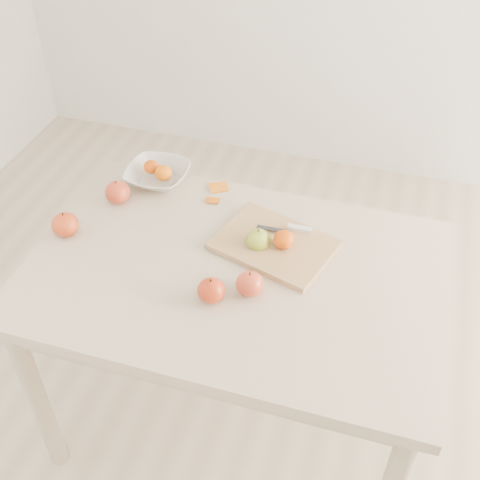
# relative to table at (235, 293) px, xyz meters

# --- Properties ---
(ground) EXTENTS (3.50, 3.50, 0.00)m
(ground) POSITION_rel_table_xyz_m (0.00, 0.00, -0.65)
(ground) COLOR #C6B293
(ground) RESTS_ON ground
(table) EXTENTS (1.20, 0.80, 0.75)m
(table) POSITION_rel_table_xyz_m (0.00, 0.00, 0.00)
(table) COLOR #C9B198
(table) RESTS_ON ground
(cutting_board) EXTENTS (0.39, 0.33, 0.02)m
(cutting_board) POSITION_rel_table_xyz_m (0.08, 0.13, 0.11)
(cutting_board) COLOR tan
(cutting_board) RESTS_ON table
(board_tangerine) EXTENTS (0.06, 0.06, 0.05)m
(board_tangerine) POSITION_rel_table_xyz_m (0.11, 0.12, 0.14)
(board_tangerine) COLOR #CC5507
(board_tangerine) RESTS_ON cutting_board
(fruit_bowl) EXTENTS (0.21, 0.21, 0.05)m
(fruit_bowl) POSITION_rel_table_xyz_m (-0.38, 0.34, 0.12)
(fruit_bowl) COLOR silver
(fruit_bowl) RESTS_ON table
(bowl_tangerine_near) EXTENTS (0.05, 0.05, 0.05)m
(bowl_tangerine_near) POSITION_rel_table_xyz_m (-0.41, 0.35, 0.15)
(bowl_tangerine_near) COLOR #E64408
(bowl_tangerine_near) RESTS_ON fruit_bowl
(bowl_tangerine_far) EXTENTS (0.06, 0.06, 0.05)m
(bowl_tangerine_far) POSITION_rel_table_xyz_m (-0.35, 0.32, 0.15)
(bowl_tangerine_far) COLOR orange
(bowl_tangerine_far) RESTS_ON fruit_bowl
(orange_peel_a) EXTENTS (0.07, 0.07, 0.01)m
(orange_peel_a) POSITION_rel_table_xyz_m (-0.17, 0.35, 0.10)
(orange_peel_a) COLOR orange
(orange_peel_a) RESTS_ON table
(orange_peel_b) EXTENTS (0.05, 0.04, 0.01)m
(orange_peel_b) POSITION_rel_table_xyz_m (-0.17, 0.28, 0.10)
(orange_peel_b) COLOR orange
(orange_peel_b) RESTS_ON table
(paring_knife) EXTENTS (0.17, 0.05, 0.01)m
(paring_knife) POSITION_rel_table_xyz_m (0.13, 0.20, 0.12)
(paring_knife) COLOR white
(paring_knife) RESTS_ON cutting_board
(apple_green) EXTENTS (0.07, 0.07, 0.07)m
(apple_green) POSITION_rel_table_xyz_m (0.04, 0.11, 0.13)
(apple_green) COLOR olive
(apple_green) RESTS_ON table
(apple_red_d) EXTENTS (0.08, 0.08, 0.07)m
(apple_red_d) POSITION_rel_table_xyz_m (-0.54, -0.00, 0.14)
(apple_red_d) COLOR #A40A09
(apple_red_d) RESTS_ON table
(apple_red_a) EXTENTS (0.08, 0.08, 0.07)m
(apple_red_a) POSITION_rel_table_xyz_m (-0.46, 0.19, 0.14)
(apple_red_a) COLOR maroon
(apple_red_a) RESTS_ON table
(apple_red_c) EXTENTS (0.08, 0.08, 0.07)m
(apple_red_c) POSITION_rel_table_xyz_m (-0.03, -0.13, 0.13)
(apple_red_c) COLOR #9A090B
(apple_red_c) RESTS_ON table
(apple_red_e) EXTENTS (0.08, 0.08, 0.07)m
(apple_red_e) POSITION_rel_table_xyz_m (0.07, -0.08, 0.13)
(apple_red_e) COLOR maroon
(apple_red_e) RESTS_ON table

